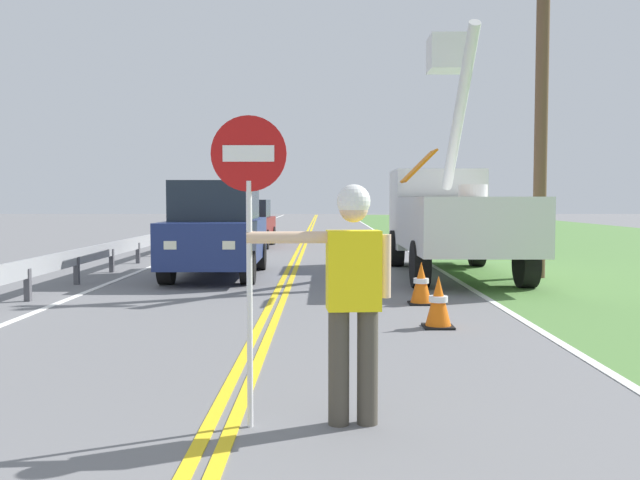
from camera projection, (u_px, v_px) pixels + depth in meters
name	position (u px, v px, depth m)	size (l,w,h in m)	color
centerline_yellow_left	(295.00, 256.00, 20.58)	(0.11, 110.00, 0.01)	yellow
centerline_yellow_right	(301.00, 256.00, 20.58)	(0.11, 110.00, 0.01)	yellow
edge_line_right	(417.00, 256.00, 20.56)	(0.12, 110.00, 0.01)	silver
edge_line_left	(178.00, 256.00, 20.60)	(0.12, 110.00, 0.01)	silver
flagger_worker	(352.00, 288.00, 5.16)	(1.09, 0.27, 1.83)	#474238
stop_sign_paddle	(249.00, 200.00, 5.07)	(0.56, 0.04, 2.33)	silver
utility_bucket_truck	(450.00, 212.00, 15.75)	(2.67, 6.81, 5.50)	silver
oncoming_suv_nearest	(217.00, 229.00, 15.17)	(1.95, 4.62, 2.10)	navy
oncoming_sedan_second	(246.00, 224.00, 24.76)	(1.97, 4.13, 1.70)	maroon
utility_pole_near	(542.00, 81.00, 14.73)	(1.80, 0.28, 8.17)	brown
traffic_cone_lead	(438.00, 303.00, 9.14)	(0.40, 0.40, 0.70)	orange
traffic_cone_mid	(421.00, 284.00, 11.18)	(0.40, 0.40, 0.70)	orange
guardrail_left_shoulder	(126.00, 247.00, 17.20)	(0.10, 32.00, 0.71)	#9EA0A3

